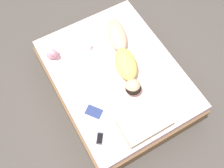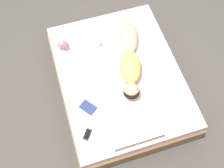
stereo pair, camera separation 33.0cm
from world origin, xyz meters
TOP-DOWN VIEW (x-y plane):
  - ground_plane at (0.00, 0.00)m, footprint 12.00×12.00m
  - bed at (0.00, 0.00)m, footprint 1.65×2.11m
  - person at (-0.17, -0.10)m, footprint 0.58×1.27m
  - open_magazine at (0.45, 0.30)m, footprint 0.51×0.49m
  - coffee_mug at (0.15, -0.52)m, footprint 0.11×0.08m
  - cell_phone at (0.63, 0.69)m, footprint 0.15×0.16m
  - plush_toy at (0.64, -0.64)m, footprint 0.16×0.17m
  - pillow at (0.08, 0.79)m, footprint 0.59×0.39m

SIDE VIEW (x-z plane):
  - ground_plane at x=0.00m, z-range 0.00..0.00m
  - bed at x=0.00m, z-range 0.00..0.53m
  - open_magazine at x=0.45m, z-range 0.53..0.54m
  - cell_phone at x=0.63m, z-range 0.53..0.54m
  - coffee_mug at x=0.15m, z-range 0.53..0.62m
  - pillow at x=0.08m, z-range 0.53..0.67m
  - plush_toy at x=0.64m, z-range 0.51..0.72m
  - person at x=-0.17m, z-range 0.52..0.73m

